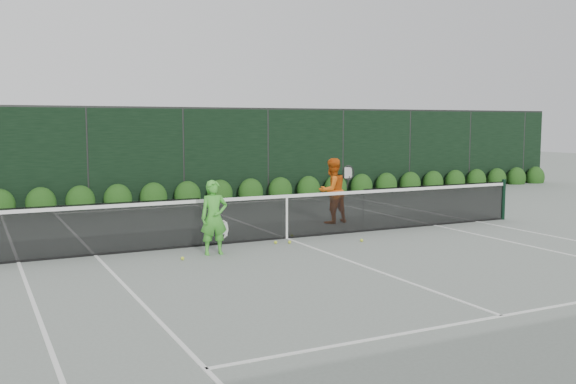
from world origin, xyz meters
name	(u,v)px	position (x,y,z in m)	size (l,w,h in m)	color
ground	(287,239)	(0.00, 0.00, 0.00)	(80.00, 80.00, 0.00)	gray
tennis_net	(286,215)	(-0.02, 0.00, 0.53)	(12.90, 0.10, 1.07)	black
player_woman	(214,218)	(-2.01, -0.90, 0.72)	(0.63, 0.40, 1.45)	green
player_man	(332,191)	(2.02, 1.47, 0.83)	(0.95, 0.76, 1.66)	orange
court_lines	(287,238)	(0.00, 0.00, 0.01)	(11.03, 23.83, 0.01)	white
windscreen_fence	(353,180)	(0.00, -2.71, 1.51)	(32.00, 21.07, 3.06)	black
hedge_row	(187,196)	(0.00, 7.15, 0.23)	(31.66, 0.65, 0.94)	#183B10
tennis_balls	(283,243)	(-0.39, -0.61, 0.03)	(4.07, 1.34, 0.07)	#CBE031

